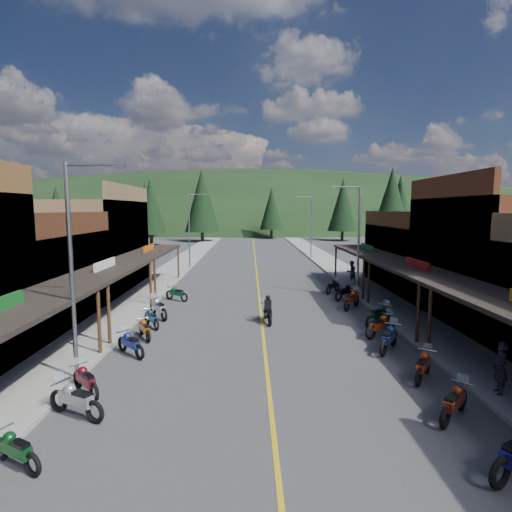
{
  "coord_description": "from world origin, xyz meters",
  "views": [
    {
      "loc": [
        -0.66,
        -20.28,
        6.36
      ],
      "look_at": [
        -0.23,
        8.27,
        3.0
      ],
      "focal_mm": 28.0,
      "sensor_mm": 36.0,
      "label": 1
    }
  ],
  "objects_px": {
    "pine_9": "(401,209)",
    "bike_east_5": "(423,364)",
    "bike_east_9": "(352,299)",
    "bike_east_11": "(333,285)",
    "pine_6": "(470,209)",
    "bike_west_9": "(158,307)",
    "pine_2": "(202,201)",
    "bike_west_7": "(145,328)",
    "bike_west_6": "(130,342)",
    "pine_1": "(146,205)",
    "pine_5": "(400,202)",
    "bike_east_8": "(378,314)",
    "bike_east_10": "(345,291)",
    "shop_west_3": "(84,245)",
    "bike_west_4": "(76,398)",
    "pine_3": "(272,209)",
    "bike_east_6": "(389,337)",
    "streetlight_3": "(310,224)",
    "pine_10": "(150,207)",
    "bike_west_10": "(177,293)",
    "shop_east_2": "(507,260)",
    "pine_7": "(119,205)",
    "bike_west_8": "(151,317)",
    "pine_4": "(343,205)",
    "streetlight_1": "(190,227)",
    "shop_west_2": "(14,279)",
    "shop_east_3": "(429,257)",
    "streetlight_0": "(75,262)",
    "pedestrian_east_a": "(500,368)",
    "streetlight_2": "(357,236)",
    "pine_8": "(107,212)",
    "pedestrian_east_b": "(351,272)",
    "bike_west_3": "(15,448)",
    "bike_east_7": "(381,324)",
    "rider_on_bike": "(268,311)"
  },
  "relations": [
    {
      "from": "pine_6",
      "to": "bike_west_9",
      "type": "bearing_deg",
      "value": -130.29
    },
    {
      "from": "shop_east_2",
      "to": "bike_east_11",
      "type": "height_order",
      "value": "shop_east_2"
    },
    {
      "from": "streetlight_0",
      "to": "streetlight_2",
      "type": "relative_size",
      "value": 1.0
    },
    {
      "from": "streetlight_3",
      "to": "bike_west_6",
      "type": "xyz_separation_m",
      "value": [
        -12.83,
        -33.4,
        -3.87
      ]
    },
    {
      "from": "pine_4",
      "to": "pedestrian_east_a",
      "type": "distance_m",
      "value": 68.57
    },
    {
      "from": "pine_5",
      "to": "bike_west_6",
      "type": "xyz_separation_m",
      "value": [
        -39.88,
        -75.4,
        -7.4
      ]
    },
    {
      "from": "bike_west_10",
      "to": "bike_east_8",
      "type": "height_order",
      "value": "bike_east_8"
    },
    {
      "from": "pine_3",
      "to": "pedestrian_east_a",
      "type": "xyz_separation_m",
      "value": [
        3.77,
        -73.52,
        -5.42
      ]
    },
    {
      "from": "bike_west_8",
      "to": "bike_east_5",
      "type": "height_order",
      "value": "bike_east_5"
    },
    {
      "from": "pine_4",
      "to": "bike_west_3",
      "type": "height_order",
      "value": "pine_4"
    },
    {
      "from": "bike_east_6",
      "to": "pine_2",
      "type": "bearing_deg",
      "value": 138.67
    },
    {
      "from": "pine_4",
      "to": "pine_7",
      "type": "relative_size",
      "value": 1.0
    },
    {
      "from": "shop_west_3",
      "to": "streetlight_1",
      "type": "relative_size",
      "value": 1.36
    },
    {
      "from": "bike_west_4",
      "to": "pedestrian_east_b",
      "type": "xyz_separation_m",
      "value": [
        13.89,
        21.54,
        0.47
      ]
    },
    {
      "from": "bike_west_9",
      "to": "bike_west_10",
      "type": "bearing_deg",
      "value": 51.77
    },
    {
      "from": "pine_7",
      "to": "bike_east_6",
      "type": "xyz_separation_m",
      "value": [
        37.58,
        -79.02,
        -6.57
      ]
    },
    {
      "from": "bike_east_9",
      "to": "bike_east_11",
      "type": "bearing_deg",
      "value": 127.79
    },
    {
      "from": "bike_east_7",
      "to": "bike_east_6",
      "type": "bearing_deg",
      "value": -44.71
    },
    {
      "from": "shop_west_2",
      "to": "shop_east_2",
      "type": "bearing_deg",
      "value": 0.0
    },
    {
      "from": "pine_8",
      "to": "bike_east_8",
      "type": "relative_size",
      "value": 4.32
    },
    {
      "from": "bike_west_6",
      "to": "pine_1",
      "type": "bearing_deg",
      "value": 58.35
    },
    {
      "from": "streetlight_1",
      "to": "bike_east_10",
      "type": "bearing_deg",
      "value": -48.72
    },
    {
      "from": "shop_west_2",
      "to": "streetlight_1",
      "type": "relative_size",
      "value": 1.36
    },
    {
      "from": "pine_5",
      "to": "bike_east_10",
      "type": "xyz_separation_m",
      "value": [
        -27.95,
        -64.81,
        -7.36
      ]
    },
    {
      "from": "bike_east_10",
      "to": "streetlight_1",
      "type": "bearing_deg",
      "value": -179.94
    },
    {
      "from": "pine_9",
      "to": "bike_east_5",
      "type": "xyz_separation_m",
      "value": [
        -18.18,
        -51.04,
        -5.79
      ]
    },
    {
      "from": "pine_2",
      "to": "bike_west_9",
      "type": "relative_size",
      "value": 5.98
    },
    {
      "from": "pine_2",
      "to": "bike_west_10",
      "type": "distance_m",
      "value": 51.63
    },
    {
      "from": "pine_1",
      "to": "shop_east_2",
      "type": "bearing_deg",
      "value": -61.05
    },
    {
      "from": "bike_east_5",
      "to": "bike_east_6",
      "type": "relative_size",
      "value": 0.89
    },
    {
      "from": "bike_west_8",
      "to": "pedestrian_east_b",
      "type": "distance_m",
      "value": 18.44
    },
    {
      "from": "bike_east_8",
      "to": "bike_east_10",
      "type": "bearing_deg",
      "value": 141.67
    },
    {
      "from": "bike_west_4",
      "to": "pine_3",
      "type": "bearing_deg",
      "value": 19.17
    },
    {
      "from": "shop_west_2",
      "to": "pedestrian_east_a",
      "type": "bearing_deg",
      "value": -23.19
    },
    {
      "from": "bike_west_8",
      "to": "bike_east_11",
      "type": "xyz_separation_m",
      "value": [
        11.64,
        8.68,
        0.03
      ]
    },
    {
      "from": "pine_4",
      "to": "bike_west_6",
      "type": "height_order",
      "value": "pine_4"
    },
    {
      "from": "pine_2",
      "to": "bike_east_6",
      "type": "xyz_separation_m",
      "value": [
        15.58,
        -61.02,
        -7.33
      ]
    },
    {
      "from": "streetlight_3",
      "to": "pine_10",
      "type": "distance_m",
      "value": 32.06
    },
    {
      "from": "shop_east_3",
      "to": "streetlight_0",
      "type": "bearing_deg",
      "value": -140.12
    },
    {
      "from": "shop_west_2",
      "to": "bike_west_9",
      "type": "distance_m",
      "value": 7.99
    },
    {
      "from": "pine_5",
      "to": "bike_east_5",
      "type": "xyz_separation_m",
      "value": [
        -28.18,
        -78.04,
        -7.4
      ]
    },
    {
      "from": "pine_3",
      "to": "bike_west_8",
      "type": "relative_size",
      "value": 5.66
    },
    {
      "from": "pine_2",
      "to": "bike_west_7",
      "type": "distance_m",
      "value": 59.73
    },
    {
      "from": "shop_west_3",
      "to": "pine_2",
      "type": "xyz_separation_m",
      "value": [
        3.78,
        46.7,
        4.47
      ]
    },
    {
      "from": "pine_6",
      "to": "shop_west_2",
      "type": "bearing_deg",
      "value": -133.8
    },
    {
      "from": "shop_east_2",
      "to": "bike_west_7",
      "type": "relative_size",
      "value": 5.77
    },
    {
      "from": "pine_2",
      "to": "pine_4",
      "type": "distance_m",
      "value": 28.08
    },
    {
      "from": "pine_4",
      "to": "pine_10",
      "type": "bearing_deg",
      "value": -164.48
    },
    {
      "from": "bike_east_5",
      "to": "rider_on_bike",
      "type": "bearing_deg",
      "value": 161.27
    },
    {
      "from": "bike_west_7",
      "to": "bike_east_10",
      "type": "xyz_separation_m",
      "value": [
        11.91,
        8.31,
        0.1
      ]
    }
  ]
}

